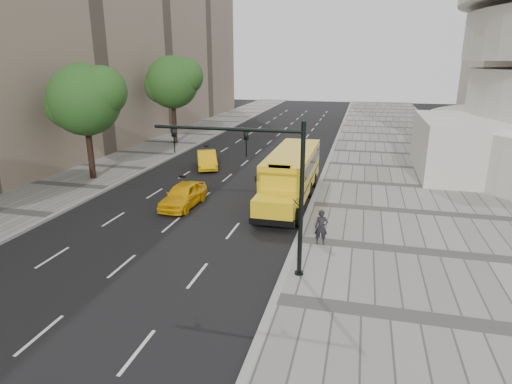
% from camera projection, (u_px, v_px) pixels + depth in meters
% --- Properties ---
extents(ground, '(140.00, 140.00, 0.00)m').
position_uv_depth(ground, '(218.00, 198.00, 27.57)').
color(ground, black).
rests_on(ground, ground).
extents(sidewalk_museum, '(12.00, 140.00, 0.15)m').
position_uv_depth(sidewalk_museum, '(415.00, 213.00, 24.77)').
color(sidewalk_museum, gray).
rests_on(sidewalk_museum, ground).
extents(sidewalk_far, '(6.00, 140.00, 0.15)m').
position_uv_depth(sidewalk_far, '(70.00, 186.00, 30.09)').
color(sidewalk_far, gray).
rests_on(sidewalk_far, ground).
extents(curb_museum, '(0.30, 140.00, 0.15)m').
position_uv_depth(curb_museum, '(311.00, 205.00, 26.15)').
color(curb_museum, gray).
rests_on(curb_museum, ground).
extents(curb_far, '(0.30, 140.00, 0.15)m').
position_uv_depth(curb_far, '(108.00, 189.00, 29.39)').
color(curb_far, gray).
rests_on(curb_far, ground).
extents(tree_b, '(5.67, 5.04, 8.38)m').
position_uv_depth(tree_b, '(85.00, 99.00, 30.10)').
color(tree_b, black).
rests_on(tree_b, ground).
extents(tree_c, '(5.94, 5.28, 9.01)m').
position_uv_depth(tree_c, '(173.00, 82.00, 43.58)').
color(tree_c, black).
rests_on(tree_c, ground).
extents(school_bus, '(2.96, 11.56, 3.19)m').
position_uv_depth(school_bus, '(292.00, 171.00, 27.30)').
color(school_bus, yellow).
rests_on(school_bus, ground).
extents(taxi_near, '(1.83, 4.33, 1.46)m').
position_uv_depth(taxi_near, '(183.00, 195.00, 25.87)').
color(taxi_near, '#F7B408').
rests_on(taxi_near, ground).
extents(taxi_far, '(3.06, 4.54, 1.42)m').
position_uv_depth(taxi_far, '(207.00, 160.00, 35.16)').
color(taxi_far, '#F7B408').
rests_on(taxi_far, ground).
extents(pedestrian, '(0.65, 0.45, 1.69)m').
position_uv_depth(pedestrian, '(321.00, 227.00, 20.15)').
color(pedestrian, black).
rests_on(pedestrian, sidewalk_museum).
extents(traffic_signal, '(6.18, 0.36, 6.40)m').
position_uv_depth(traffic_signal, '(266.00, 179.00, 16.69)').
color(traffic_signal, black).
rests_on(traffic_signal, ground).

